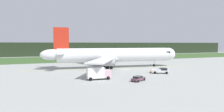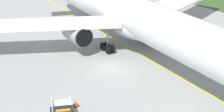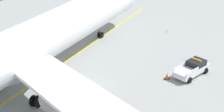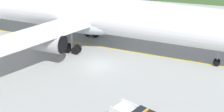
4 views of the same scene
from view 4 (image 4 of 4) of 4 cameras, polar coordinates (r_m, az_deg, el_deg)
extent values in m
plane|color=#999D98|center=(45.90, -2.57, -1.62)|extent=(320.00, 320.00, 0.00)
cube|color=yellow|center=(51.49, -1.68, 1.55)|extent=(69.72, 7.85, 0.01)
cylinder|color=silver|center=(49.66, -1.75, 6.87)|extent=(44.14, 10.05, 5.36)
ellipsoid|color=#AEB8C1|center=(51.01, -4.01, 5.57)|extent=(11.43, 6.77, 2.95)
cylinder|color=#9F9F9F|center=(58.51, -2.87, 7.70)|extent=(4.47, 3.14, 2.70)
cylinder|color=black|center=(57.70, -0.91, 7.47)|extent=(0.39, 2.48, 2.49)
cube|color=silver|center=(43.42, -17.08, 1.94)|extent=(15.61, 22.23, 0.35)
cylinder|color=#9F9F9F|center=(46.14, -10.52, 2.28)|extent=(4.47, 3.14, 2.70)
cylinder|color=black|center=(45.10, -8.18, 1.90)|extent=(0.39, 2.48, 2.49)
cylinder|color=gray|center=(47.34, 17.17, 0.27)|extent=(0.20, 0.20, 2.36)
cylinder|color=black|center=(48.07, 17.02, -0.88)|extent=(0.92, 0.32, 0.90)
cylinder|color=black|center=(47.60, 16.96, -1.14)|extent=(0.92, 0.32, 0.90)
cylinder|color=gray|center=(54.98, -3.35, 5.11)|extent=(0.28, 0.28, 2.36)
cylinder|color=black|center=(54.83, -2.80, 3.74)|extent=(1.23, 0.43, 1.20)
cylinder|color=black|center=(55.43, -2.51, 3.99)|extent=(1.23, 0.43, 1.20)
cylinder|color=black|center=(55.39, -4.13, 3.93)|extent=(1.23, 0.43, 1.20)
cylinder|color=black|center=(55.98, -3.82, 4.18)|extent=(1.23, 0.43, 1.20)
cylinder|color=gray|center=(49.20, -6.73, 2.45)|extent=(0.28, 0.28, 2.36)
cylinder|color=black|center=(49.65, -5.75, 1.23)|extent=(1.23, 0.43, 1.20)
cylinder|color=black|center=(49.09, -6.12, 0.92)|extent=(1.23, 0.43, 1.20)
cylinder|color=black|center=(50.26, -7.18, 1.47)|extent=(1.23, 0.43, 1.20)
cylinder|color=black|center=(49.71, -7.56, 1.16)|extent=(1.23, 0.43, 1.20)
cube|color=silver|center=(35.50, 3.25, -8.07)|extent=(2.32, 1.15, 0.45)
cube|color=orange|center=(33.51, 5.33, -9.27)|extent=(0.76, 1.33, 0.16)
cylinder|color=black|center=(36.32, 2.62, -8.94)|extent=(0.79, 0.54, 0.76)
cube|color=black|center=(37.44, 1.80, -8.43)|extent=(0.62, 0.62, 0.03)
cone|color=orange|center=(37.22, 1.81, -7.94)|extent=(0.48, 0.48, 0.75)
camera|label=1|loc=(44.76, -94.25, -18.42)|focal=28.44mm
camera|label=2|loc=(26.39, 77.55, 3.80)|focal=61.65mm
camera|label=3|loc=(50.46, -50.35, 16.58)|focal=56.16mm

